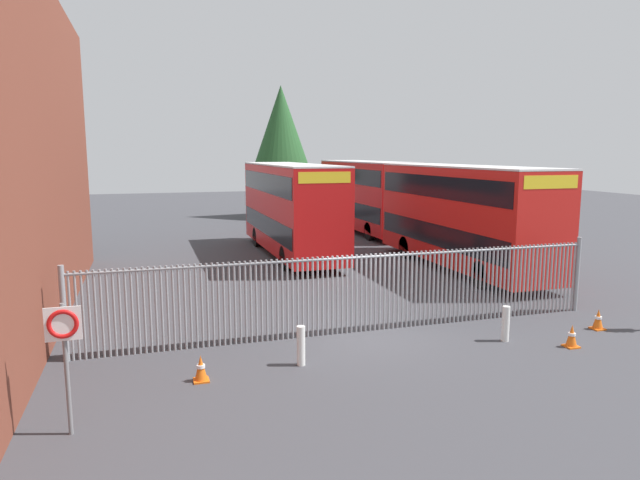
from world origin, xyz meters
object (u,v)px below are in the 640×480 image
Objects in this scene: traffic_cone_by_gate at (201,369)px; speed_limit_sign_post at (64,339)px; bollard_near_left at (301,346)px; traffic_cone_near_kerb at (598,319)px; traffic_cone_mid_forecourt at (572,336)px; double_decker_bus_behind_fence_right at (366,193)px; bollard_center_front at (506,324)px; double_decker_bus_behind_fence_left at (291,206)px; double_decker_bus_near_gate at (462,213)px.

speed_limit_sign_post is at bearing -144.62° from traffic_cone_by_gate.
traffic_cone_near_kerb is (8.76, 0.12, -0.19)m from bollard_near_left.
traffic_cone_mid_forecourt is 11.91m from speed_limit_sign_post.
double_decker_bus_behind_fence_right is 11.38× the size of bollard_near_left.
traffic_cone_mid_forecourt is (-2.89, -21.42, -2.13)m from double_decker_bus_behind_fence_right.
speed_limit_sign_post is (-11.77, -1.13, 1.49)m from traffic_cone_mid_forecourt.
traffic_cone_mid_forecourt is 1.00× the size of traffic_cone_near_kerb.
double_decker_bus_behind_fence_right is 18.32× the size of traffic_cone_mid_forecourt.
double_decker_bus_behind_fence_right reaches higher than traffic_cone_near_kerb.
bollard_near_left is at bearing -179.53° from bollard_center_front.
speed_limit_sign_post reaches higher than bollard_center_front.
bollard_near_left reaches higher than traffic_cone_near_kerb.
traffic_cone_mid_forecourt is at bearing -150.78° from traffic_cone_near_kerb.
double_decker_bus_behind_fence_left is 15.06m from traffic_cone_near_kerb.
traffic_cone_by_gate is 1.00× the size of traffic_cone_mid_forecourt.
double_decker_bus_behind_fence_left is at bearing 76.61° from bollard_near_left.
traffic_cone_by_gate is 9.34m from traffic_cone_mid_forecourt.
double_decker_bus_near_gate is 1.00× the size of double_decker_bus_behind_fence_left.
double_decker_bus_behind_fence_left is at bearing 99.36° from bollard_center_front.
double_decker_bus_behind_fence_left is at bearing 63.10° from speed_limit_sign_post.
bollard_near_left reaches higher than traffic_cone_mid_forecourt.
traffic_cone_by_gate is (-2.34, -0.26, -0.19)m from bollard_near_left.
double_decker_bus_near_gate is 18.32× the size of traffic_cone_mid_forecourt.
traffic_cone_by_gate is 3.34m from speed_limit_sign_post.
traffic_cone_near_kerb is at bearing 0.81° from bollard_near_left.
double_decker_bus_near_gate is 10.06m from traffic_cone_mid_forecourt.
double_decker_bus_behind_fence_right is at bearing 64.34° from bollard_near_left.
bollard_center_front is at bearing 11.08° from speed_limit_sign_post.
traffic_cone_near_kerb is (5.42, -13.89, -2.13)m from double_decker_bus_behind_fence_left.
bollard_center_front is (-4.23, -20.50, -1.95)m from double_decker_bus_behind_fence_right.
double_decker_bus_behind_fence_left and double_decker_bus_behind_fence_right have the same top height.
bollard_near_left is 7.04m from traffic_cone_mid_forecourt.
bollard_near_left is 1.61× the size of traffic_cone_mid_forecourt.
double_decker_bus_behind_fence_right is (6.54, 6.54, 0.00)m from double_decker_bus_behind_fence_left.
double_decker_bus_behind_fence_right is at bearing 86.87° from traffic_cone_near_kerb.
traffic_cone_mid_forecourt is at bearing -7.10° from bollard_near_left.
double_decker_bus_behind_fence_left is 9.24m from double_decker_bus_behind_fence_right.
double_decker_bus_near_gate is 12.95m from bollard_near_left.
traffic_cone_near_kerb is at bearing 1.42° from bollard_center_front.
traffic_cone_mid_forecourt is at bearing -3.73° from traffic_cone_by_gate.
traffic_cone_mid_forecourt is at bearing -76.24° from double_decker_bus_behind_fence_left.
double_decker_bus_near_gate reaches higher than traffic_cone_by_gate.
speed_limit_sign_post is (-8.12, -16.01, -0.65)m from double_decker_bus_behind_fence_left.
traffic_cone_by_gate is at bearing -111.70° from double_decker_bus_behind_fence_left.
bollard_near_left is at bearing 22.64° from speed_limit_sign_post.
double_decker_bus_behind_fence_right reaches higher than traffic_cone_mid_forecourt.
double_decker_bus_behind_fence_left is 17.96m from speed_limit_sign_post.
double_decker_bus_near_gate and double_decker_bus_behind_fence_left have the same top height.
traffic_cone_near_kerb is at bearing -94.62° from double_decker_bus_near_gate.
traffic_cone_by_gate is 0.25× the size of speed_limit_sign_post.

